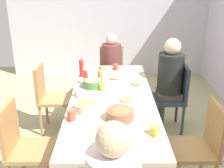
% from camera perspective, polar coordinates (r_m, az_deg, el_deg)
% --- Properties ---
extents(ground_plane, '(6.66, 6.66, 0.00)m').
position_cam_1_polar(ground_plane, '(3.28, -0.00, -14.39)').
color(ground_plane, tan).
extents(wall_left, '(0.12, 4.07, 2.60)m').
position_cam_1_polar(wall_left, '(5.53, -0.18, 15.05)').
color(wall_left, silver).
rests_on(wall_left, ground_plane).
extents(dining_table, '(2.24, 0.89, 0.73)m').
position_cam_1_polar(dining_table, '(2.94, -0.00, -4.03)').
color(dining_table, '#BEB496').
rests_on(dining_table, ground_plane).
extents(chair_0, '(0.40, 0.40, 0.90)m').
position_cam_1_polar(chair_0, '(2.65, -18.45, -11.89)').
color(chair_0, '#A97E4C').
rests_on(chair_0, ground_plane).
extents(chair_1, '(0.40, 0.40, 0.90)m').
position_cam_1_polar(chair_1, '(3.60, -13.28, -2.14)').
color(chair_1, tan).
rests_on(chair_1, ground_plane).
extents(chair_3, '(0.40, 0.40, 0.90)m').
position_cam_1_polar(chair_3, '(2.66, 18.52, -11.76)').
color(chair_3, '#A7814C').
rests_on(chair_3, ground_plane).
extents(chair_4, '(0.40, 0.40, 0.90)m').
position_cam_1_polar(chair_4, '(3.61, 13.15, -2.08)').
color(chair_4, '#2D3D56').
rests_on(chair_4, ground_plane).
extents(person_4, '(0.32, 0.32, 1.25)m').
position_cam_1_polar(person_4, '(3.50, 12.05, 1.47)').
color(person_4, '#3A4943').
rests_on(person_4, ground_plane).
extents(chair_5, '(0.40, 0.40, 0.90)m').
position_cam_1_polar(chair_5, '(4.39, -0.12, 2.77)').
color(chair_5, tan).
rests_on(chair_5, ground_plane).
extents(person_5, '(0.30, 0.30, 1.14)m').
position_cam_1_polar(person_5, '(4.25, -0.11, 4.59)').
color(person_5, '#45424B').
rests_on(person_5, ground_plane).
extents(plate_0, '(0.26, 0.26, 0.04)m').
position_cam_1_polar(plate_0, '(2.81, 2.92, -3.45)').
color(plate_0, white).
rests_on(plate_0, dining_table).
extents(plate_1, '(0.23, 0.23, 0.04)m').
position_cam_1_polar(plate_1, '(3.80, -1.87, 3.34)').
color(plate_1, silver).
rests_on(plate_1, dining_table).
extents(plate_2, '(0.20, 0.20, 0.04)m').
position_cam_1_polar(plate_2, '(2.13, -1.22, -12.28)').
color(plate_2, '#EAE2C5').
rests_on(plate_2, dining_table).
extents(plate_3, '(0.24, 0.24, 0.04)m').
position_cam_1_polar(plate_3, '(3.40, 0.49, 1.16)').
color(plate_3, white).
rests_on(plate_3, dining_table).
extents(plate_4, '(0.24, 0.24, 0.04)m').
position_cam_1_polar(plate_4, '(3.23, 5.12, -0.02)').
color(plate_4, silver).
rests_on(plate_4, dining_table).
extents(bowl_0, '(0.23, 0.23, 0.11)m').
position_cam_1_polar(bowl_0, '(3.17, -4.09, 0.29)').
color(bowl_0, '#478048').
rests_on(bowl_0, dining_table).
extents(bowl_1, '(0.25, 0.25, 0.11)m').
position_cam_1_polar(bowl_1, '(2.45, 1.72, -6.22)').
color(bowl_1, '#915F4A').
rests_on(bowl_1, dining_table).
extents(bowl_2, '(0.24, 0.24, 0.10)m').
position_cam_1_polar(bowl_2, '(2.62, -5.44, -4.58)').
color(bowl_2, beige).
rests_on(bowl_2, dining_table).
extents(cup_0, '(0.11, 0.07, 0.09)m').
position_cam_1_polar(cup_0, '(2.46, -8.58, -6.55)').
color(cup_0, '#CB5546').
rests_on(cup_0, dining_table).
extents(cup_1, '(0.11, 0.07, 0.07)m').
position_cam_1_polar(cup_1, '(3.08, -2.10, -0.60)').
color(cup_1, '#E6C349').
rests_on(cup_1, dining_table).
extents(cup_2, '(0.11, 0.08, 0.07)m').
position_cam_1_polar(cup_2, '(2.26, 9.01, -9.67)').
color(cup_2, yellow).
rests_on(cup_2, dining_table).
extents(cup_3, '(0.12, 0.08, 0.10)m').
position_cam_1_polar(cup_3, '(1.98, 3.90, -13.91)').
color(cup_3, '#2E51A0').
rests_on(cup_3, dining_table).
extents(cup_4, '(0.12, 0.08, 0.07)m').
position_cam_1_polar(cup_4, '(2.94, -7.05, -1.91)').
color(cup_4, white).
rests_on(cup_4, dining_table).
extents(cup_5, '(0.11, 0.08, 0.08)m').
position_cam_1_polar(cup_5, '(3.77, 0.82, 3.63)').
color(cup_5, '#D24A38').
rests_on(cup_5, dining_table).
extents(bottle_0, '(0.05, 0.05, 0.20)m').
position_cam_1_polar(bottle_0, '(3.24, -5.61, 1.55)').
color(bottle_0, red).
rests_on(bottle_0, dining_table).
extents(bottle_1, '(0.06, 0.06, 0.26)m').
position_cam_1_polar(bottle_1, '(3.50, -6.49, 3.51)').
color(bottle_1, red).
rests_on(bottle_1, dining_table).
extents(bottle_2, '(0.07, 0.07, 0.20)m').
position_cam_1_polar(bottle_2, '(3.28, -2.49, 1.82)').
color(bottle_2, tan).
rests_on(bottle_2, dining_table).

